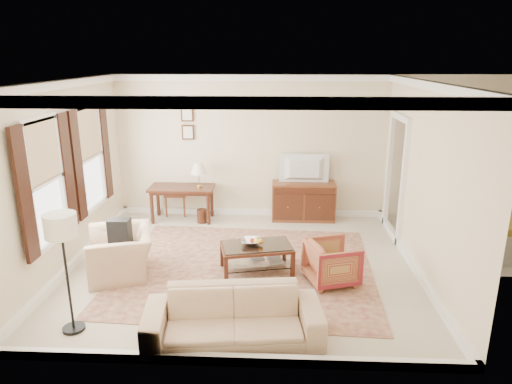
# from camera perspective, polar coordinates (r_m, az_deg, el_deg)

# --- Properties ---
(room_shell) EXTENTS (5.51, 5.01, 2.91)m
(room_shell) POSITION_cam_1_polar(r_m,az_deg,el_deg) (6.75, -1.84, 10.09)
(room_shell) COLOR beige
(room_shell) RESTS_ON ground
(annex_bedroom) EXTENTS (3.00, 2.70, 2.90)m
(annex_bedroom) POSITION_cam_1_polar(r_m,az_deg,el_deg) (9.25, 27.92, -3.65)
(annex_bedroom) COLOR beige
(annex_bedroom) RESTS_ON ground
(window_front) EXTENTS (0.12, 1.56, 1.80)m
(window_front) POSITION_cam_1_polar(r_m,az_deg,el_deg) (7.01, -24.84, 1.10)
(window_front) COLOR #CCB284
(window_front) RESTS_ON room_shell
(window_rear) EXTENTS (0.12, 1.56, 1.80)m
(window_rear) POSITION_cam_1_polar(r_m,az_deg,el_deg) (8.41, -19.99, 4.04)
(window_rear) COLOR #CCB284
(window_rear) RESTS_ON room_shell
(doorway) EXTENTS (0.10, 1.12, 2.25)m
(doorway) POSITION_cam_1_polar(r_m,az_deg,el_deg) (8.75, 17.04, 1.57)
(doorway) COLOR white
(doorway) RESTS_ON room_shell
(rug) EXTENTS (4.15, 3.61, 0.01)m
(rug) POSITION_cam_1_polar(r_m,az_deg,el_deg) (7.35, -1.38, -9.49)
(rug) COLOR maroon
(rug) RESTS_ON room_shell
(writing_desk) EXTENTS (1.29, 0.65, 0.71)m
(writing_desk) POSITION_cam_1_polar(r_m,az_deg,el_deg) (9.35, -9.25, -0.01)
(writing_desk) COLOR #3D1C11
(writing_desk) RESTS_ON room_shell
(desk_chair) EXTENTS (0.55, 0.55, 1.05)m
(desk_chair) POSITION_cam_1_polar(r_m,az_deg,el_deg) (9.74, -9.91, 0.20)
(desk_chair) COLOR brown
(desk_chair) RESTS_ON room_shell
(desk_lamp) EXTENTS (0.32, 0.32, 0.50)m
(desk_lamp) POSITION_cam_1_polar(r_m,az_deg,el_deg) (9.19, -7.15, 2.12)
(desk_lamp) COLOR silver
(desk_lamp) RESTS_ON writing_desk
(framed_prints) EXTENTS (0.25, 0.04, 0.68)m
(framed_prints) POSITION_cam_1_polar(r_m,az_deg,el_deg) (9.42, -8.55, 8.53)
(framed_prints) COLOR #3D1C11
(framed_prints) RESTS_ON room_shell
(sideboard) EXTENTS (1.27, 0.49, 0.78)m
(sideboard) POSITION_cam_1_polar(r_m,az_deg,el_deg) (9.37, 5.93, -1.14)
(sideboard) COLOR brown
(sideboard) RESTS_ON room_shell
(tv) EXTENTS (0.95, 0.54, 0.12)m
(tv) POSITION_cam_1_polar(r_m,az_deg,el_deg) (9.13, 6.10, 3.99)
(tv) COLOR black
(tv) RESTS_ON sideboard
(coffee_table) EXTENTS (1.19, 0.85, 0.46)m
(coffee_table) POSITION_cam_1_polar(r_m,az_deg,el_deg) (7.09, 0.07, -7.43)
(coffee_table) COLOR #3D1C11
(coffee_table) RESTS_ON room_shell
(fruit_bowl) EXTENTS (0.42, 0.42, 0.10)m
(fruit_bowl) POSITION_cam_1_polar(r_m,az_deg,el_deg) (7.07, -0.67, -6.12)
(fruit_bowl) COLOR silver
(fruit_bowl) RESTS_ON coffee_table
(book_a) EXTENTS (0.27, 0.16, 0.38)m
(book_a) POSITION_cam_1_polar(r_m,az_deg,el_deg) (7.25, -0.80, -8.34)
(book_a) COLOR brown
(book_a) RESTS_ON coffee_table
(book_b) EXTENTS (0.27, 0.11, 0.38)m
(book_b) POSITION_cam_1_polar(r_m,az_deg,el_deg) (7.21, 1.60, -8.54)
(book_b) COLOR brown
(book_b) RESTS_ON coffee_table
(striped_armchair) EXTENTS (0.82, 0.85, 0.71)m
(striped_armchair) POSITION_cam_1_polar(r_m,az_deg,el_deg) (6.87, 9.47, -8.44)
(striped_armchair) COLOR maroon
(striped_armchair) RESTS_ON room_shell
(club_armchair) EXTENTS (0.99, 1.23, 0.93)m
(club_armchair) POSITION_cam_1_polar(r_m,az_deg,el_deg) (7.29, -16.63, -6.47)
(club_armchair) COLOR #D1AC8D
(club_armchair) RESTS_ON room_shell
(backpack) EXTENTS (0.31, 0.37, 0.40)m
(backpack) POSITION_cam_1_polar(r_m,az_deg,el_deg) (7.26, -16.68, -4.49)
(backpack) COLOR black
(backpack) RESTS_ON club_armchair
(sofa) EXTENTS (2.13, 0.83, 0.81)m
(sofa) POSITION_cam_1_polar(r_m,az_deg,el_deg) (5.50, -2.86, -14.42)
(sofa) COLOR #D1AC8D
(sofa) RESTS_ON room_shell
(floor_lamp) EXTENTS (0.37, 0.37, 1.51)m
(floor_lamp) POSITION_cam_1_polar(r_m,az_deg,el_deg) (5.75, -23.13, -4.90)
(floor_lamp) COLOR black
(floor_lamp) RESTS_ON room_shell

